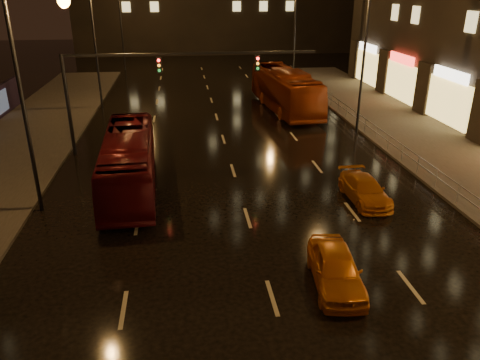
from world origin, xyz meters
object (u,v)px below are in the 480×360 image
object	(u,v)px
bus_red	(129,161)
bus_curb	(285,90)
taxi_near	(336,268)
taxi_far	(365,190)

from	to	relation	value
bus_red	bus_curb	distance (m)	19.29
bus_red	bus_curb	world-z (taller)	bus_curb
bus_curb	taxi_near	distance (m)	25.54
bus_red	taxi_far	size ratio (longest dim) A/B	2.63
bus_red	taxi_near	size ratio (longest dim) A/B	2.63
bus_red	taxi_near	distance (m)	12.70
bus_curb	taxi_far	size ratio (longest dim) A/B	3.05
taxi_near	taxi_far	xyz separation A→B (m)	(3.64, 6.67, -0.10)
taxi_near	taxi_far	size ratio (longest dim) A/B	1.00
taxi_near	bus_curb	bearing A→B (deg)	87.83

